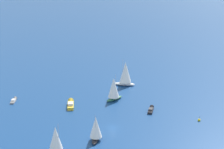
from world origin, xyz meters
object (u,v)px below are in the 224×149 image
motorboat_inshore (151,110)px  sailboat_outer_ring_d (125,74)px  sailboat_mid_cluster (114,89)px  motorboat_far_port (71,104)px  sailboat_trailing (96,128)px  marker_buoy (199,120)px  sailboat_offshore (56,139)px  motorboat_outer_ring_a (14,100)px

motorboat_inshore → sailboat_outer_ring_d: size_ratio=0.53×
sailboat_outer_ring_d → sailboat_mid_cluster: bearing=-91.6°
motorboat_far_port → sailboat_trailing: bearing=-54.0°
sailboat_mid_cluster → marker_buoy: size_ratio=5.77×
motorboat_inshore → sailboat_trailing: size_ratio=0.73×
motorboat_far_port → sailboat_mid_cluster: size_ratio=0.87×
sailboat_offshore → sailboat_trailing: bearing=48.5°
sailboat_offshore → sailboat_outer_ring_d: (7.33, 72.63, 1.58)m
motorboat_outer_ring_a → sailboat_outer_ring_d: sailboat_outer_ring_d is taller
sailboat_offshore → marker_buoy: 59.45m
motorboat_far_port → sailboat_outer_ring_d: bearing=62.2°
marker_buoy → motorboat_far_port: bearing=178.1°
motorboat_far_port → sailboat_trailing: 34.84m
motorboat_far_port → sailboat_mid_cluster: bearing=34.2°
motorboat_outer_ring_a → marker_buoy: marker_buoy is taller
motorboat_far_port → motorboat_outer_ring_a: 27.20m
sailboat_outer_ring_d → marker_buoy: bearing=-42.3°
sailboat_mid_cluster → sailboat_outer_ring_d: bearing=88.4°
motorboat_inshore → sailboat_offshore: sailboat_offshore is taller
motorboat_far_port → motorboat_inshore: bearing=5.6°
sailboat_offshore → sailboat_trailing: 15.52m
sailboat_trailing → sailboat_outer_ring_d: bearing=92.8°
sailboat_outer_ring_d → motorboat_inshore: bearing=-58.7°
sailboat_outer_ring_d → sailboat_trailing: bearing=-87.2°
sailboat_offshore → sailboat_trailing: (10.29, 11.62, -0.17)m
motorboat_outer_ring_a → marker_buoy: (82.86, -0.20, -0.12)m
sailboat_trailing → motorboat_outer_ring_a: (-47.50, 26.40, -4.17)m
motorboat_far_port → sailboat_outer_ring_d: size_ratio=0.75×
motorboat_outer_ring_a → sailboat_offshore: bearing=-45.6°
motorboat_inshore → sailboat_offshore: size_ratio=0.70×
sailboat_trailing → sailboat_mid_cluster: 39.60m
motorboat_inshore → sailboat_mid_cluster: 20.80m
sailboat_offshore → motorboat_outer_ring_a: (-37.21, 38.02, -4.34)m
sailboat_trailing → sailboat_outer_ring_d: sailboat_outer_ring_d is taller
sailboat_outer_ring_d → motorboat_outer_ring_a: bearing=-142.1°
motorboat_inshore → motorboat_outer_ring_a: size_ratio=1.11×
motorboat_far_port → motorboat_inshore: (35.36, 3.46, -0.22)m
sailboat_offshore → motorboat_outer_ring_a: 53.38m
sailboat_trailing → sailboat_outer_ring_d: size_ratio=0.73×
motorboat_outer_ring_a → sailboat_trailing: bearing=-29.1°
sailboat_outer_ring_d → motorboat_far_port: bearing=-117.8°
motorboat_inshore → sailboat_trailing: (-15.01, -31.47, 4.10)m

